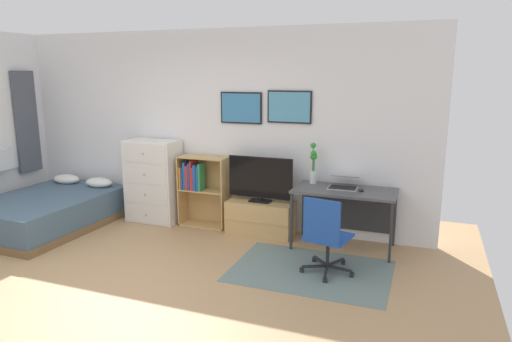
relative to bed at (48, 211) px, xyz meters
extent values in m
plane|color=tan|center=(2.05, -1.38, -0.23)|extent=(7.20, 7.20, 0.00)
cube|color=white|center=(2.05, 1.05, 1.12)|extent=(6.12, 0.06, 2.70)
cube|color=black|center=(2.53, 1.00, 1.43)|extent=(0.59, 0.02, 0.42)
cube|color=teal|center=(2.53, 0.99, 1.43)|extent=(0.55, 0.01, 0.38)
cube|color=black|center=(3.20, 1.00, 1.46)|extent=(0.59, 0.02, 0.42)
cube|color=#4C93B7|center=(3.20, 0.99, 1.46)|extent=(0.55, 0.01, 0.38)
cube|color=#4C515B|center=(-0.88, 0.61, 1.15)|extent=(0.05, 0.40, 1.54)
cube|color=slate|center=(3.81, -0.14, -0.22)|extent=(1.70, 1.20, 0.01)
cube|color=brown|center=(0.00, -0.02, -0.18)|extent=(1.45, 1.99, 0.10)
cube|color=#476075|center=(0.00, -0.02, 0.04)|extent=(1.41, 1.95, 0.35)
ellipsoid|color=white|center=(-0.30, 0.72, 0.28)|extent=(0.44, 0.29, 0.14)
ellipsoid|color=white|center=(0.32, 0.71, 0.28)|extent=(0.44, 0.29, 0.14)
cube|color=white|center=(1.25, 0.78, 0.36)|extent=(0.75, 0.42, 1.18)
cube|color=silver|center=(1.25, 0.56, -0.08)|extent=(0.71, 0.01, 0.27)
sphere|color=#A59E8C|center=(1.25, 0.54, -0.08)|extent=(0.03, 0.03, 0.03)
cube|color=silver|center=(1.25, 0.56, 0.22)|extent=(0.71, 0.01, 0.27)
sphere|color=#A59E8C|center=(1.25, 0.54, 0.22)|extent=(0.03, 0.03, 0.03)
cube|color=silver|center=(1.25, 0.56, 0.51)|extent=(0.71, 0.01, 0.27)
sphere|color=#A59E8C|center=(1.25, 0.54, 0.51)|extent=(0.03, 0.03, 0.03)
cube|color=silver|center=(1.25, 0.56, 0.80)|extent=(0.71, 0.01, 0.27)
sphere|color=#A59E8C|center=(1.25, 0.54, 0.80)|extent=(0.03, 0.03, 0.03)
cube|color=tan|center=(1.69, 0.84, 0.27)|extent=(0.02, 0.30, 0.99)
cube|color=tan|center=(2.36, 0.84, 0.27)|extent=(0.02, 0.30, 0.99)
cube|color=tan|center=(2.02, 0.84, -0.22)|extent=(0.69, 0.30, 0.02)
cube|color=tan|center=(2.02, 0.84, 0.28)|extent=(0.66, 0.30, 0.02)
cube|color=tan|center=(2.02, 0.84, 0.75)|extent=(0.66, 0.30, 0.02)
cube|color=tan|center=(2.02, 0.98, 0.27)|extent=(0.69, 0.01, 0.99)
cube|color=orange|center=(1.72, 0.80, 0.45)|extent=(0.03, 0.22, 0.31)
cube|color=#1E519E|center=(1.75, 0.79, 0.45)|extent=(0.02, 0.18, 0.31)
cube|color=#1E519E|center=(1.78, 0.80, 0.49)|extent=(0.03, 0.21, 0.39)
cube|color=red|center=(1.82, 0.79, 0.46)|extent=(0.03, 0.18, 0.34)
cube|color=#1E519E|center=(1.86, 0.79, 0.48)|extent=(0.02, 0.20, 0.38)
cube|color=red|center=(1.89, 0.81, 0.50)|extent=(0.02, 0.23, 0.41)
cube|color=red|center=(1.91, 0.79, 0.45)|extent=(0.02, 0.19, 0.32)
cube|color=#1E519E|center=(1.94, 0.81, 0.47)|extent=(0.04, 0.23, 0.36)
cube|color=#1E519E|center=(1.99, 0.78, 0.47)|extent=(0.03, 0.17, 0.35)
cube|color=#2D8C4C|center=(2.02, 0.78, 0.48)|extent=(0.03, 0.17, 0.38)
cube|color=tan|center=(2.89, 0.79, 0.00)|extent=(0.89, 0.40, 0.45)
cube|color=tan|center=(2.89, 0.58, 0.00)|extent=(0.89, 0.01, 0.02)
cube|color=black|center=(2.89, 0.77, 0.23)|extent=(0.28, 0.16, 0.02)
cube|color=black|center=(2.89, 0.77, 0.27)|extent=(0.06, 0.04, 0.05)
cube|color=black|center=(2.89, 0.77, 0.55)|extent=(0.88, 0.02, 0.55)
cube|color=black|center=(2.89, 0.75, 0.55)|extent=(0.85, 0.01, 0.52)
cube|color=#4C4C4F|center=(4.01, 0.67, 0.50)|extent=(1.22, 0.63, 0.03)
cube|color=#2D2D30|center=(3.43, 0.39, 0.13)|extent=(0.03, 0.03, 0.71)
cube|color=#2D2D30|center=(4.59, 0.39, 0.13)|extent=(0.03, 0.03, 0.71)
cube|color=#2D2D30|center=(3.43, 0.96, 0.13)|extent=(0.03, 0.03, 0.71)
cube|color=#2D2D30|center=(4.59, 0.96, 0.13)|extent=(0.03, 0.03, 0.71)
cube|color=#2D2D30|center=(4.01, 0.98, 0.16)|extent=(1.16, 0.02, 0.50)
cylinder|color=#232326|center=(4.26, -0.14, -0.20)|extent=(0.05, 0.05, 0.05)
cube|color=#232326|center=(4.12, -0.12, -0.16)|extent=(0.28, 0.08, 0.02)
cylinder|color=#232326|center=(4.11, 0.16, -0.20)|extent=(0.05, 0.05, 0.05)
cube|color=#232326|center=(4.05, 0.03, -0.16)|extent=(0.16, 0.26, 0.02)
cylinder|color=#232326|center=(3.79, 0.11, -0.20)|extent=(0.05, 0.05, 0.05)
cube|color=#232326|center=(3.88, 0.01, -0.16)|extent=(0.22, 0.22, 0.02)
cylinder|color=#232326|center=(3.73, -0.21, -0.20)|extent=(0.05, 0.05, 0.05)
cube|color=#232326|center=(3.86, -0.15, -0.16)|extent=(0.27, 0.15, 0.02)
cylinder|color=#232326|center=(4.02, -0.37, -0.20)|extent=(0.05, 0.05, 0.05)
cube|color=#232326|center=(4.00, -0.23, -0.16)|extent=(0.07, 0.28, 0.02)
cylinder|color=#232326|center=(3.98, -0.09, 0.00)|extent=(0.04, 0.04, 0.30)
cube|color=#1E479E|center=(3.98, -0.09, 0.17)|extent=(0.51, 0.51, 0.03)
cube|color=#1E479E|center=(3.95, -0.29, 0.41)|extent=(0.40, 0.11, 0.45)
cube|color=#B7B7BC|center=(3.98, 0.72, 0.52)|extent=(0.35, 0.24, 0.01)
cube|color=black|center=(3.98, 0.71, 0.52)|extent=(0.33, 0.22, 0.00)
cube|color=#B7B7BC|center=(3.97, 0.86, 0.63)|extent=(0.35, 0.22, 0.07)
cube|color=#234C5B|center=(3.97, 0.86, 0.63)|extent=(0.33, 0.20, 0.06)
ellipsoid|color=#262628|center=(4.21, 0.67, 0.53)|extent=(0.06, 0.10, 0.03)
cylinder|color=silver|center=(3.57, 0.86, 0.59)|extent=(0.09, 0.09, 0.16)
cylinder|color=#3D8438|center=(3.58, 0.85, 0.71)|extent=(0.01, 0.01, 0.29)
sphere|color=#308B2C|center=(3.58, 0.85, 0.85)|extent=(0.07, 0.07, 0.07)
cylinder|color=#3D8438|center=(3.58, 0.87, 0.72)|extent=(0.01, 0.01, 0.31)
sphere|color=#308B2C|center=(3.58, 0.87, 0.87)|extent=(0.07, 0.07, 0.07)
cylinder|color=#3D8438|center=(3.56, 0.86, 0.78)|extent=(0.01, 0.01, 0.44)
sphere|color=#308B2C|center=(3.56, 0.86, 1.00)|extent=(0.07, 0.07, 0.07)
cylinder|color=#3D8438|center=(3.56, 0.85, 0.71)|extent=(0.01, 0.01, 0.30)
sphere|color=#308B2C|center=(3.56, 0.85, 0.85)|extent=(0.07, 0.07, 0.07)
cylinder|color=#3D8438|center=(3.57, 0.85, 0.73)|extent=(0.01, 0.01, 0.34)
sphere|color=#308B2C|center=(3.57, 0.85, 0.90)|extent=(0.07, 0.07, 0.07)
camera|label=1|loc=(4.90, -4.72, 1.89)|focal=32.18mm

